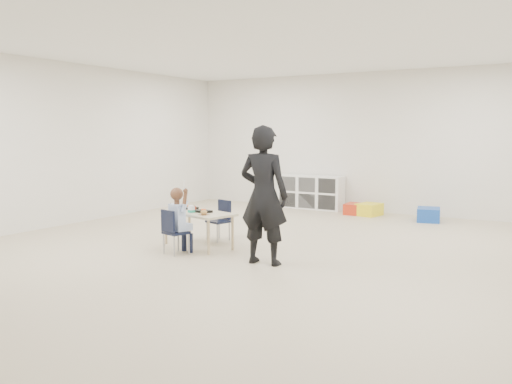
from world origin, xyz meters
The scene contains 16 objects.
room centered at (0.00, 0.00, 1.40)m, with size 9.00×9.02×2.80m.
table centered at (-0.91, -0.04, 0.25)m, with size 1.19×0.80×0.50m.
chair_near centered at (-0.89, -0.55, 0.30)m, with size 0.29×0.27×0.60m, color black, non-canonical shape.
chair_far centered at (-0.92, 0.48, 0.30)m, with size 0.29×0.27×0.60m, color black, non-canonical shape.
child centered at (-0.89, -0.55, 0.47)m, with size 0.40×0.40×0.94m, color #B7D0F8, non-canonical shape.
lunch_tray_near centered at (-0.82, -0.04, 0.51)m, with size 0.22×0.16×0.03m, color black.
lunch_tray_far centered at (-1.18, 0.13, 0.51)m, with size 0.22×0.16×0.03m, color black.
milk_carton centered at (-0.92, -0.18, 0.55)m, with size 0.07×0.07×0.10m, color white.
bread_roll centered at (-0.67, -0.23, 0.53)m, with size 0.09×0.09×0.07m, color tan.
apple_near centered at (-1.03, 0.03, 0.53)m, with size 0.07×0.07×0.07m, color maroon.
apple_far centered at (-1.46, 0.03, 0.53)m, with size 0.07×0.07×0.07m, color maroon.
cubby_shelf centered at (-1.20, 4.28, 0.35)m, with size 1.40×0.40×0.70m, color white.
adult centered at (0.38, -0.42, 0.84)m, with size 0.61×0.40×1.68m, color black.
bin_red centered at (-0.11, 3.98, 0.11)m, with size 0.34×0.44×0.21m, color red.
bin_yellow centered at (0.19, 3.98, 0.12)m, with size 0.37×0.48×0.23m, color yellow.
bin_blue centered at (1.34, 3.85, 0.12)m, with size 0.39×0.50×0.24m, color #1645A7.
Camera 1 is at (3.62, -6.04, 1.60)m, focal length 38.00 mm.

